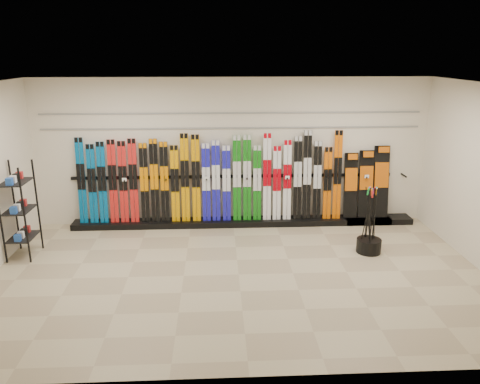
{
  "coord_description": "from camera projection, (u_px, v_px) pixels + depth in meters",
  "views": [
    {
      "loc": [
        -0.33,
        -6.87,
        3.47
      ],
      "look_at": [
        0.07,
        1.0,
        1.1
      ],
      "focal_mm": 35.0,
      "sensor_mm": 36.0,
      "label": 1
    }
  ],
  "objects": [
    {
      "name": "snowboards",
      "position": [
        367.0,
        184.0,
        9.73
      ],
      "size": [
        0.94,
        0.23,
        1.5
      ],
      "color": "black",
      "rests_on": "ski_rack_base"
    },
    {
      "name": "skis",
      "position": [
        211.0,
        181.0,
        9.5
      ],
      "size": [
        5.37,
        0.18,
        1.84
      ],
      "color": "#025590",
      "rests_on": "ski_rack_base"
    },
    {
      "name": "slatwall_rail_1",
      "position": [
        233.0,
        113.0,
        9.3
      ],
      "size": [
        7.6,
        0.02,
        0.03
      ],
      "primitive_type": "cube",
      "color": "gray",
      "rests_on": "back_wall"
    },
    {
      "name": "slatwall_rail_0",
      "position": [
        233.0,
        128.0,
        9.39
      ],
      "size": [
        7.6,
        0.02,
        0.03
      ],
      "primitive_type": "cube",
      "color": "gray",
      "rests_on": "back_wall"
    },
    {
      "name": "ceiling",
      "position": [
        238.0,
        86.0,
        6.73
      ],
      "size": [
        8.0,
        8.0,
        0.0
      ],
      "primitive_type": "plane",
      "rotation": [
        3.14,
        0.0,
        0.0
      ],
      "color": "silver",
      "rests_on": "back_wall"
    },
    {
      "name": "accessory_rack",
      "position": [
        19.0,
        211.0,
        8.07
      ],
      "size": [
        0.4,
        0.6,
        1.67
      ],
      "primitive_type": "cube",
      "color": "black",
      "rests_on": "floor"
    },
    {
      "name": "ski_poles",
      "position": [
        370.0,
        220.0,
        8.29
      ],
      "size": [
        0.3,
        0.33,
        1.18
      ],
      "color": "black",
      "rests_on": "pole_bin"
    },
    {
      "name": "floor",
      "position": [
        239.0,
        275.0,
        7.59
      ],
      "size": [
        8.0,
        8.0,
        0.0
      ],
      "primitive_type": "plane",
      "color": "tan",
      "rests_on": "ground"
    },
    {
      "name": "pole_bin",
      "position": [
        369.0,
        246.0,
        8.41
      ],
      "size": [
        0.44,
        0.44,
        0.25
      ],
      "primitive_type": "cylinder",
      "color": "black",
      "rests_on": "floor"
    },
    {
      "name": "back_wall",
      "position": [
        233.0,
        152.0,
        9.55
      ],
      "size": [
        8.0,
        0.0,
        8.0
      ],
      "primitive_type": "plane",
      "rotation": [
        1.57,
        0.0,
        0.0
      ],
      "color": "beige",
      "rests_on": "floor"
    },
    {
      "name": "ski_rack_base",
      "position": [
        244.0,
        222.0,
        9.76
      ],
      "size": [
        8.0,
        0.4,
        0.12
      ],
      "primitive_type": "cube",
      "color": "black",
      "rests_on": "floor"
    }
  ]
}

